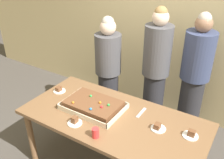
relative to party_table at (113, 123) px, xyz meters
The scene contains 12 objects.
interior_back_panel 1.78m from the party_table, 90.00° to the left, with size 8.00×0.12×3.00m, color #CCB784.
party_table is the anchor object (origin of this frame).
sheet_cake 0.30m from the party_table, behind, with size 0.66×0.45×0.11m.
plated_slice_near_left 0.85m from the party_table, behind, with size 0.15×0.15×0.06m.
plated_slice_near_right 0.80m from the party_table, ahead, with size 0.15×0.15×0.07m.
plated_slice_far_left 0.50m from the party_table, ahead, with size 0.15×0.15×0.07m.
plated_slice_far_right 0.42m from the party_table, 132.43° to the right, with size 0.15×0.15×0.08m.
drink_cup_nearest 0.38m from the party_table, 85.91° to the right, with size 0.07×0.07×0.10m, color red.
cake_server_utensil 0.33m from the party_table, 44.74° to the left, with size 0.03×0.20×0.01m, color silver.
person_serving_front 1.00m from the party_table, 87.00° to the left, with size 0.36×0.36×1.78m.
person_green_shirt_behind 1.04m from the party_table, 125.73° to the left, with size 0.36×0.36×1.61m.
person_striped_tie_right 1.28m from the party_table, 65.85° to the left, with size 0.38×0.38×1.74m.
Camera 1 is at (1.12, -1.81, 2.40)m, focal length 40.00 mm.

